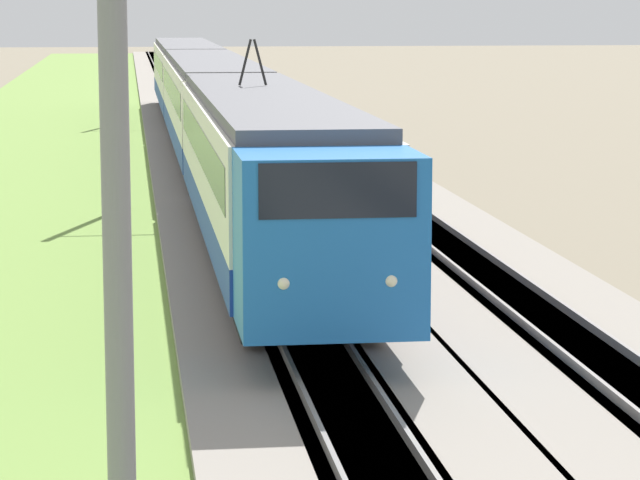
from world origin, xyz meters
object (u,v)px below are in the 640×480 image
catenary_mast_near (126,239)px  catenary_mast_far (126,44)px  passenger_train (211,103)px  catenary_mast_mid (126,71)px

catenary_mast_near → catenary_mast_far: bearing=-0.0°
passenger_train → catenary_mast_near: (-42.12, 2.94, 1.72)m
catenary_mast_mid → catenary_mast_far: (31.16, -0.00, -0.07)m
passenger_train → catenary_mast_mid: (-10.96, 2.94, 1.62)m
catenary_mast_far → catenary_mast_mid: bearing=180.0°
catenary_mast_mid → passenger_train: bearing=-15.0°
passenger_train → catenary_mast_near: 42.26m
catenary_mast_far → passenger_train: bearing=-171.7°
catenary_mast_near → catenary_mast_far: size_ratio=1.04×
passenger_train → catenary_mast_mid: catenary_mast_mid is taller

